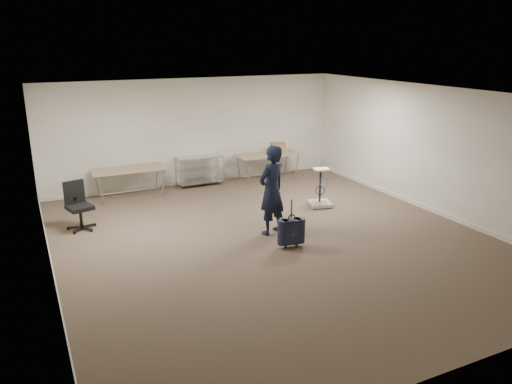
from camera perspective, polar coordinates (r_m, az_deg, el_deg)
ground at (r=9.78m, az=1.92°, el=-5.42°), size 9.00×9.00×0.00m
room_shell at (r=10.93m, az=-1.43°, el=-2.69°), size 8.00×9.00×9.00m
folding_table_left at (r=12.56m, az=-14.30°, el=2.38°), size 1.80×0.75×0.73m
folding_table_right at (r=13.77m, az=1.37°, el=4.17°), size 1.80×0.75×0.73m
wire_shelf at (r=13.33m, az=-6.44°, el=2.58°), size 1.22×0.47×0.80m
person at (r=9.81m, az=1.80°, el=0.21°), size 0.76×0.63×1.80m
suitcase at (r=9.31m, az=4.06°, el=-4.53°), size 0.37×0.25×0.94m
office_chair at (r=10.83m, az=-19.49°, el=-2.48°), size 0.60×0.60×0.99m
equipment_cart at (r=11.72m, az=7.37°, el=-0.49°), size 0.61×0.61×0.91m
cardboard_box at (r=13.90m, az=2.52°, el=5.09°), size 0.43×0.36×0.28m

